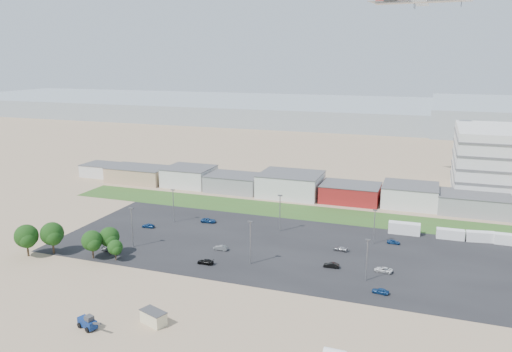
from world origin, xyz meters
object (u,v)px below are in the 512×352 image
at_px(parked_car_2, 380,291).
at_px(parked_car_10, 110,249).
at_px(parked_car_8, 393,242).
at_px(parked_car_0, 383,270).
at_px(parked_car_5, 148,226).
at_px(parked_car_1, 331,265).
at_px(portable_shed, 153,317).
at_px(telehandler, 87,321).
at_px(parked_car_9, 208,220).
at_px(parked_car_3, 205,262).
at_px(parked_car_12, 341,249).
at_px(parked_car_4, 221,248).
at_px(box_trailer_a, 404,228).
at_px(tree_far_left, 27,239).

bearing_deg(parked_car_2, parked_car_10, -83.91).
xyz_separation_m(parked_car_2, parked_car_8, (0.24, 31.29, -0.02)).
height_order(parked_car_0, parked_car_5, parked_car_5).
distance_m(parked_car_1, parked_car_10, 57.40).
height_order(portable_shed, parked_car_8, portable_shed).
xyz_separation_m(telehandler, parked_car_9, (-4.72, 63.62, -0.74)).
distance_m(parked_car_3, parked_car_12, 35.60).
distance_m(parked_car_0, parked_car_4, 41.64).
height_order(parked_car_3, parked_car_8, parked_car_3).
relative_size(portable_shed, parked_car_10, 1.20).
relative_size(parked_car_9, parked_car_12, 1.23).
height_order(parked_car_1, parked_car_10, parked_car_10).
bearing_deg(parked_car_5, parked_car_1, 76.61).
bearing_deg(parked_car_12, parked_car_5, -83.22).
xyz_separation_m(parked_car_3, parked_car_12, (29.68, 19.66, -0.05)).
height_order(portable_shed, parked_car_5, portable_shed).
relative_size(box_trailer_a, parked_car_0, 2.07).
height_order(telehandler, parked_car_8, telehandler).
height_order(parked_car_3, parked_car_9, parked_car_9).
relative_size(portable_shed, parked_car_2, 1.46).
distance_m(parked_car_9, parked_car_12, 43.42).
bearing_deg(portable_shed, parked_car_10, 156.73).
bearing_deg(parked_car_5, box_trailer_a, 102.59).
distance_m(telehandler, parked_car_1, 56.81).
height_order(parked_car_0, parked_car_8, parked_car_8).
height_order(box_trailer_a, parked_car_0, box_trailer_a).
bearing_deg(tree_far_left, parked_car_3, 13.23).
xyz_separation_m(tree_far_left, parked_car_0, (86.28, 20.29, -4.13)).
relative_size(parked_car_1, parked_car_5, 1.00).
height_order(telehandler, parked_car_5, telehandler).
height_order(parked_car_2, parked_car_5, parked_car_5).
xyz_separation_m(parked_car_1, parked_car_9, (-42.20, 20.94, 0.02)).
distance_m(parked_car_3, parked_car_8, 51.60).
bearing_deg(parked_car_8, parked_car_12, 129.36).
bearing_deg(box_trailer_a, parked_car_4, -147.96).
xyz_separation_m(portable_shed, parked_car_10, (-30.02, 28.21, -0.69)).
distance_m(telehandler, parked_car_10, 38.85).
height_order(parked_car_5, parked_car_10, parked_car_5).
relative_size(telehandler, parked_car_0, 1.58).
relative_size(parked_car_2, parked_car_12, 0.95).
distance_m(parked_car_0, parked_car_5, 69.76).
xyz_separation_m(telehandler, parked_car_4, (7.88, 44.18, -0.76)).
bearing_deg(parked_car_5, parked_car_4, 68.82).
bearing_deg(parked_car_5, parked_car_0, 79.69).
bearing_deg(parked_car_9, parked_car_1, -122.79).
relative_size(portable_shed, parked_car_4, 1.39).
bearing_deg(parked_car_5, parked_car_10, -1.65).
xyz_separation_m(parked_car_3, parked_car_10, (-27.21, -0.74, 0.03)).
xyz_separation_m(parked_car_10, parked_car_12, (56.89, 20.40, -0.09)).
height_order(telehandler, parked_car_1, telehandler).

